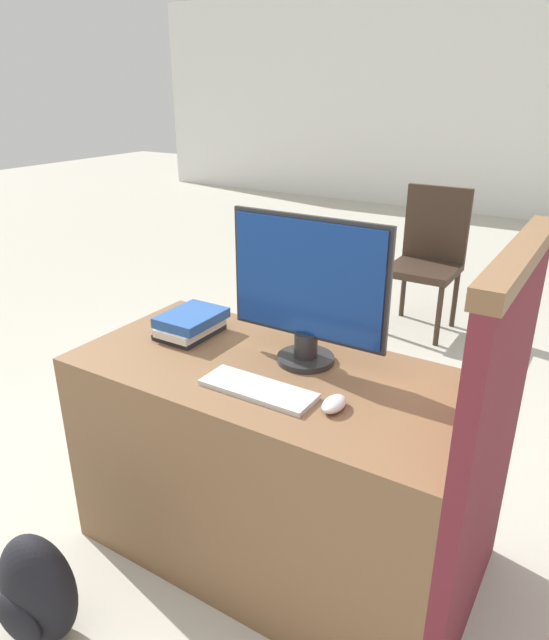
{
  "coord_description": "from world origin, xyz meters",
  "views": [
    {
      "loc": [
        0.89,
        -1.07,
        1.62
      ],
      "look_at": [
        0.04,
        0.3,
        0.95
      ],
      "focal_mm": 32.0,
      "sensor_mm": 36.0,
      "label": 1
    }
  ],
  "objects_px": {
    "book_stack": "(191,324)",
    "backpack": "(36,591)",
    "keyboard": "(258,389)",
    "mouse": "(334,404)",
    "far_chair": "(429,253)",
    "monitor": "(307,289)"
  },
  "relations": [
    {
      "from": "mouse",
      "to": "far_chair",
      "type": "bearing_deg",
      "value": 101.43
    },
    {
      "from": "monitor",
      "to": "mouse",
      "type": "bearing_deg",
      "value": -46.07
    },
    {
      "from": "far_chair",
      "to": "monitor",
      "type": "bearing_deg",
      "value": -23.27
    },
    {
      "from": "book_stack",
      "to": "backpack",
      "type": "height_order",
      "value": "book_stack"
    },
    {
      "from": "monitor",
      "to": "backpack",
      "type": "xyz_separation_m",
      "value": [
        -0.48,
        -0.8,
        -0.83
      ]
    },
    {
      "from": "backpack",
      "to": "far_chair",
      "type": "xyz_separation_m",
      "value": [
        0.2,
        3.07,
        0.35
      ]
    },
    {
      "from": "keyboard",
      "to": "mouse",
      "type": "distance_m",
      "value": 0.24
    },
    {
      "from": "keyboard",
      "to": "far_chair",
      "type": "distance_m",
      "value": 2.55
    },
    {
      "from": "keyboard",
      "to": "book_stack",
      "type": "height_order",
      "value": "book_stack"
    },
    {
      "from": "keyboard",
      "to": "backpack",
      "type": "relative_size",
      "value": 0.95
    },
    {
      "from": "keyboard",
      "to": "mouse",
      "type": "xyz_separation_m",
      "value": [
        0.24,
        0.03,
        0.01
      ]
    },
    {
      "from": "mouse",
      "to": "book_stack",
      "type": "xyz_separation_m",
      "value": [
        -0.68,
        0.19,
        0.03
      ]
    },
    {
      "from": "keyboard",
      "to": "backpack",
      "type": "distance_m",
      "value": 0.92
    },
    {
      "from": "monitor",
      "to": "backpack",
      "type": "relative_size",
      "value": 1.44
    },
    {
      "from": "book_stack",
      "to": "backpack",
      "type": "relative_size",
      "value": 0.65
    },
    {
      "from": "book_stack",
      "to": "backpack",
      "type": "bearing_deg",
      "value": -91.52
    },
    {
      "from": "mouse",
      "to": "book_stack",
      "type": "height_order",
      "value": "book_stack"
    },
    {
      "from": "monitor",
      "to": "keyboard",
      "type": "height_order",
      "value": "monitor"
    },
    {
      "from": "mouse",
      "to": "monitor",
      "type": "bearing_deg",
      "value": 133.93
    },
    {
      "from": "keyboard",
      "to": "mouse",
      "type": "height_order",
      "value": "mouse"
    },
    {
      "from": "backpack",
      "to": "far_chair",
      "type": "height_order",
      "value": "far_chair"
    },
    {
      "from": "backpack",
      "to": "far_chair",
      "type": "bearing_deg",
      "value": 86.35
    }
  ]
}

